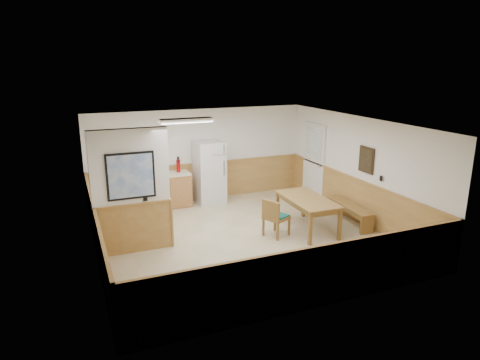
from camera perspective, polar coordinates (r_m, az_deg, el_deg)
name	(u,v)px	position (r m, az deg, el deg)	size (l,w,h in m)	color
ground	(241,238)	(9.43, 0.16, -7.69)	(6.00, 6.00, 0.00)	#C3AF8C
ceiling	(241,123)	(8.75, 0.18, 7.54)	(6.00, 6.00, 0.02)	white
back_wall	(199,155)	(11.75, -5.45, 3.34)	(6.00, 0.02, 2.50)	white
right_wall	(358,169)	(10.49, 15.49, 1.36)	(0.02, 6.00, 2.50)	white
left_wall	(92,199)	(8.38, -19.16, -2.47)	(0.02, 6.00, 2.50)	white
wainscot_back	(200,182)	(11.91, -5.33, -0.20)	(6.00, 0.04, 1.00)	tan
wainscot_right	(355,200)	(10.68, 15.12, -2.55)	(0.04, 6.00, 1.00)	tan
wainscot_left	(97,237)	(8.63, -18.59, -7.20)	(0.04, 6.00, 1.00)	tan
partition_wall	(131,193)	(8.63, -14.28, -1.69)	(1.50, 0.20, 2.50)	white
kitchen_counter	(159,191)	(11.37, -10.71, -1.39)	(2.20, 0.61, 1.00)	#B3813F
exterior_door	(314,161)	(12.03, 9.80, 2.50)	(0.07, 1.02, 2.15)	white
kitchen_window	(120,150)	(11.26, -15.75, 3.85)	(0.80, 0.04, 1.00)	white
wall_painting	(366,160)	(10.17, 16.48, 2.59)	(0.04, 0.50, 0.60)	#332314
fluorescent_fixture	(186,120)	(9.72, -7.20, 7.90)	(1.20, 0.30, 0.09)	white
refrigerator	(209,172)	(11.55, -4.11, 1.06)	(0.77, 0.74, 1.68)	silver
dining_table	(307,202)	(9.75, 8.95, -2.96)	(0.88, 1.70, 0.75)	olive
dining_bench	(349,209)	(10.48, 14.37, -3.76)	(0.45, 1.57, 0.45)	olive
dining_chair	(274,215)	(9.33, 4.54, -4.72)	(0.76, 0.66, 0.85)	olive
fire_extinguisher	(178,165)	(11.35, -8.22, 1.95)	(0.11, 0.11, 0.42)	#AF090A
soap_bottle	(120,174)	(11.05, -15.73, 0.83)	(0.08, 0.08, 0.25)	#188524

